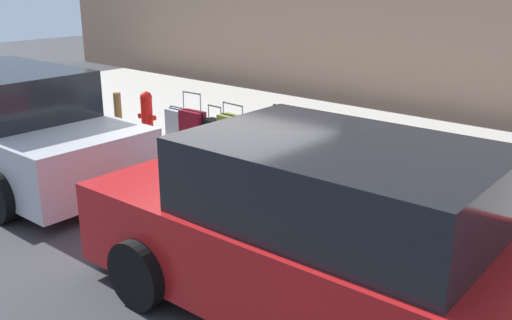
{
  "coord_description": "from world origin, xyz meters",
  "views": [
    {
      "loc": [
        -5.47,
        5.5,
        2.82
      ],
      "look_at": [
        -0.82,
        0.13,
        0.52
      ],
      "focal_mm": 40.0,
      "sensor_mm": 36.0,
      "label": 1
    }
  ],
  "objects_px": {
    "suitcase_black_2": "(394,185)",
    "suitcase_maroon_3": "(362,173)",
    "suitcase_silver_11": "(177,127)",
    "parked_car_silver_1": "(7,127)",
    "parked_car_red_0": "(337,241)",
    "suitcase_teal_5": "(307,161)",
    "suitcase_olive_8": "(233,139)",
    "suitcase_black_9": "(215,137)",
    "suitcase_red_7": "(259,143)",
    "fire_hydrant": "(147,113)",
    "bollard_post": "(118,113)",
    "suitcase_maroon_10": "(193,130)",
    "suitcase_silver_4": "(329,164)",
    "suitcase_red_0": "(470,205)",
    "suitcase_olive_1": "(434,191)",
    "suitcase_navy_6": "(283,148)"
  },
  "relations": [
    {
      "from": "suitcase_black_2",
      "to": "suitcase_maroon_3",
      "type": "xyz_separation_m",
      "value": [
        0.48,
        -0.05,
        0.03
      ]
    },
    {
      "from": "suitcase_maroon_3",
      "to": "suitcase_silver_11",
      "type": "relative_size",
      "value": 1.03
    },
    {
      "from": "parked_car_silver_1",
      "to": "parked_car_red_0",
      "type": "bearing_deg",
      "value": 180.0
    },
    {
      "from": "suitcase_teal_5",
      "to": "suitcase_silver_11",
      "type": "distance_m",
      "value": 2.67
    },
    {
      "from": "suitcase_silver_11",
      "to": "suitcase_olive_8",
      "type": "bearing_deg",
      "value": 176.99
    },
    {
      "from": "suitcase_black_9",
      "to": "parked_car_silver_1",
      "type": "height_order",
      "value": "parked_car_silver_1"
    },
    {
      "from": "suitcase_red_7",
      "to": "fire_hydrant",
      "type": "xyz_separation_m",
      "value": [
        2.53,
        0.02,
        0.05
      ]
    },
    {
      "from": "bollard_post",
      "to": "suitcase_maroon_10",
      "type": "bearing_deg",
      "value": -175.6
    },
    {
      "from": "suitcase_maroon_10",
      "to": "fire_hydrant",
      "type": "height_order",
      "value": "suitcase_maroon_10"
    },
    {
      "from": "suitcase_black_2",
      "to": "suitcase_silver_11",
      "type": "xyz_separation_m",
      "value": [
        4.02,
        -0.08,
        0.02
      ]
    },
    {
      "from": "suitcase_teal_5",
      "to": "suitcase_olive_8",
      "type": "relative_size",
      "value": 0.97
    },
    {
      "from": "suitcase_black_2",
      "to": "suitcase_olive_8",
      "type": "bearing_deg",
      "value": -0.19
    },
    {
      "from": "suitcase_silver_4",
      "to": "suitcase_red_7",
      "type": "xyz_separation_m",
      "value": [
        1.28,
        -0.08,
        0.02
      ]
    },
    {
      "from": "suitcase_olive_8",
      "to": "fire_hydrant",
      "type": "distance_m",
      "value": 2.07
    },
    {
      "from": "suitcase_black_9",
      "to": "suitcase_maroon_10",
      "type": "height_order",
      "value": "suitcase_maroon_10"
    },
    {
      "from": "suitcase_maroon_3",
      "to": "suitcase_olive_8",
      "type": "xyz_separation_m",
      "value": [
        2.2,
        0.05,
        0.05
      ]
    },
    {
      "from": "suitcase_black_2",
      "to": "suitcase_maroon_3",
      "type": "height_order",
      "value": "suitcase_black_2"
    },
    {
      "from": "suitcase_red_0",
      "to": "fire_hydrant",
      "type": "xyz_separation_m",
      "value": [
        5.68,
        -0.02,
        0.16
      ]
    },
    {
      "from": "suitcase_olive_8",
      "to": "suitcase_black_9",
      "type": "xyz_separation_m",
      "value": [
        0.46,
        -0.08,
        -0.07
      ]
    },
    {
      "from": "suitcase_red_7",
      "to": "suitcase_silver_11",
      "type": "xyz_separation_m",
      "value": [
        1.81,
        -0.02,
        -0.07
      ]
    },
    {
      "from": "suitcase_silver_11",
      "to": "suitcase_red_7",
      "type": "bearing_deg",
      "value": 179.41
    },
    {
      "from": "suitcase_maroon_3",
      "to": "suitcase_red_7",
      "type": "distance_m",
      "value": 1.74
    },
    {
      "from": "suitcase_olive_1",
      "to": "suitcase_silver_4",
      "type": "bearing_deg",
      "value": 3.59
    },
    {
      "from": "suitcase_maroon_3",
      "to": "suitcase_maroon_10",
      "type": "height_order",
      "value": "suitcase_maroon_10"
    },
    {
      "from": "fire_hydrant",
      "to": "bollard_post",
      "type": "xyz_separation_m",
      "value": [
        0.63,
        0.15,
        -0.06
      ]
    },
    {
      "from": "parked_car_red_0",
      "to": "parked_car_silver_1",
      "type": "xyz_separation_m",
      "value": [
        5.64,
        -0.0,
        -0.0
      ]
    },
    {
      "from": "suitcase_olive_8",
      "to": "bollard_post",
      "type": "bearing_deg",
      "value": 2.51
    },
    {
      "from": "suitcase_red_0",
      "to": "bollard_post",
      "type": "xyz_separation_m",
      "value": [
        6.3,
        0.13,
        0.1
      ]
    },
    {
      "from": "suitcase_black_9",
      "to": "fire_hydrant",
      "type": "xyz_separation_m",
      "value": [
        1.61,
        0.05,
        0.14
      ]
    },
    {
      "from": "suitcase_red_0",
      "to": "suitcase_black_2",
      "type": "bearing_deg",
      "value": 1.04
    },
    {
      "from": "suitcase_black_9",
      "to": "suitcase_silver_11",
      "type": "relative_size",
      "value": 1.22
    },
    {
      "from": "suitcase_black_2",
      "to": "suitcase_maroon_3",
      "type": "relative_size",
      "value": 1.13
    },
    {
      "from": "suitcase_maroon_3",
      "to": "parked_car_silver_1",
      "type": "relative_size",
      "value": 0.14
    },
    {
      "from": "suitcase_red_0",
      "to": "suitcase_black_2",
      "type": "height_order",
      "value": "suitcase_black_2"
    },
    {
      "from": "suitcase_olive_1",
      "to": "parked_car_red_0",
      "type": "xyz_separation_m",
      "value": [
        -0.22,
        2.4,
        0.32
      ]
    },
    {
      "from": "suitcase_teal_5",
      "to": "parked_car_silver_1",
      "type": "distance_m",
      "value": 4.34
    },
    {
      "from": "suitcase_silver_4",
      "to": "suitcase_navy_6",
      "type": "bearing_deg",
      "value": -7.4
    },
    {
      "from": "suitcase_red_7",
      "to": "suitcase_black_9",
      "type": "xyz_separation_m",
      "value": [
        0.92,
        -0.03,
        -0.08
      ]
    },
    {
      "from": "suitcase_red_0",
      "to": "parked_car_silver_1",
      "type": "xyz_separation_m",
      "value": [
        5.88,
        2.35,
        0.35
      ]
    },
    {
      "from": "suitcase_olive_1",
      "to": "suitcase_maroon_3",
      "type": "distance_m",
      "value": 0.95
    },
    {
      "from": "suitcase_navy_6",
      "to": "suitcase_maroon_10",
      "type": "xyz_separation_m",
      "value": [
        1.79,
        0.07,
        -0.05
      ]
    },
    {
      "from": "suitcase_olive_1",
      "to": "suitcase_maroon_10",
      "type": "height_order",
      "value": "suitcase_maroon_10"
    },
    {
      "from": "suitcase_red_7",
      "to": "suitcase_black_9",
      "type": "height_order",
      "value": "suitcase_black_9"
    },
    {
      "from": "suitcase_olive_8",
      "to": "fire_hydrant",
      "type": "xyz_separation_m",
      "value": [
        2.07,
        -0.03,
        0.07
      ]
    },
    {
      "from": "suitcase_red_7",
      "to": "parked_car_silver_1",
      "type": "xyz_separation_m",
      "value": [
        2.73,
        2.39,
        0.24
      ]
    },
    {
      "from": "parked_car_silver_1",
      "to": "bollard_post",
      "type": "bearing_deg",
      "value": -79.17
    },
    {
      "from": "suitcase_maroon_3",
      "to": "parked_car_red_0",
      "type": "bearing_deg",
      "value": 116.09
    },
    {
      "from": "fire_hydrant",
      "to": "parked_car_red_0",
      "type": "distance_m",
      "value": 5.94
    },
    {
      "from": "fire_hydrant",
      "to": "bollard_post",
      "type": "relative_size",
      "value": 1.11
    },
    {
      "from": "suitcase_black_2",
      "to": "suitcase_red_7",
      "type": "relative_size",
      "value": 0.96
    }
  ]
}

